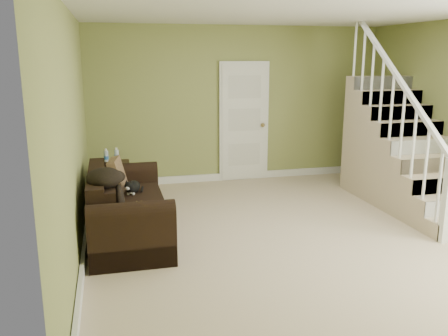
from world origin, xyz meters
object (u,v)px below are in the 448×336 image
banana (138,205)px  sofa (125,211)px  side_table (113,182)px  cat (133,187)px

banana → sofa: bearing=111.5°
side_table → cat: (0.24, -1.11, 0.22)m
sofa → cat: size_ratio=4.67×
sofa → side_table: side_table is taller
sofa → cat: (0.13, 0.29, 0.21)m
sofa → banana: size_ratio=9.64×
cat → banana: bearing=-65.5°
banana → cat: bearing=87.2°
side_table → cat: 1.16m
sofa → cat: sofa is taller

